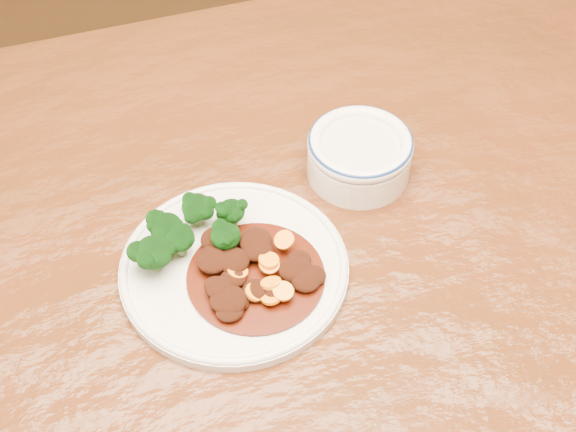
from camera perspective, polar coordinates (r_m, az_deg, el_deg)
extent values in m
cube|color=#4E200D|center=(0.86, 1.32, -3.22)|extent=(1.59, 1.07, 0.04)
cylinder|color=white|center=(0.82, -3.84, -3.79)|extent=(0.23, 0.23, 0.01)
torus|color=white|center=(0.81, -3.86, -3.57)|extent=(0.23, 0.23, 0.01)
cylinder|color=#5B8243|center=(0.83, -7.59, -2.33)|extent=(0.01, 0.01, 0.01)
ellipsoid|color=black|center=(0.81, -7.71, -1.59)|extent=(0.03, 0.03, 0.02)
cylinder|color=#5B8243|center=(0.85, -6.39, -0.14)|extent=(0.01, 0.01, 0.01)
ellipsoid|color=black|center=(0.84, -6.49, 0.64)|extent=(0.03, 0.03, 0.03)
cylinder|color=#5B8243|center=(0.84, -8.52, -1.60)|extent=(0.01, 0.01, 0.01)
ellipsoid|color=black|center=(0.82, -8.66, -0.81)|extent=(0.03, 0.03, 0.03)
cylinder|color=#5B8243|center=(0.82, -4.40, -2.18)|extent=(0.01, 0.01, 0.01)
ellipsoid|color=black|center=(0.81, -4.47, -1.44)|extent=(0.03, 0.03, 0.02)
cylinder|color=#5B8243|center=(0.84, -4.00, -0.38)|extent=(0.01, 0.01, 0.01)
ellipsoid|color=black|center=(0.83, -4.06, 0.35)|extent=(0.03, 0.03, 0.02)
cylinder|color=#5B8243|center=(0.82, -9.38, -3.40)|extent=(0.01, 0.01, 0.01)
ellipsoid|color=black|center=(0.80, -9.55, -2.57)|extent=(0.04, 0.04, 0.03)
cylinder|color=#411206|center=(0.80, -2.30, -4.34)|extent=(0.14, 0.14, 0.00)
ellipsoid|color=black|center=(0.78, -0.97, -5.39)|extent=(0.02, 0.02, 0.01)
ellipsoid|color=black|center=(0.79, 1.27, -4.61)|extent=(0.03, 0.03, 0.01)
ellipsoid|color=black|center=(0.78, -4.70, -6.02)|extent=(0.02, 0.03, 0.01)
ellipsoid|color=black|center=(0.78, -4.16, -6.00)|extent=(0.03, 0.03, 0.02)
ellipsoid|color=black|center=(0.78, -4.19, -5.65)|extent=(0.02, 0.02, 0.01)
ellipsoid|color=black|center=(0.80, -3.88, -3.19)|extent=(0.03, 0.03, 0.02)
ellipsoid|color=black|center=(0.80, 1.76, -4.27)|extent=(0.03, 0.02, 0.01)
ellipsoid|color=black|center=(0.80, -5.38, -3.15)|extent=(0.03, 0.03, 0.02)
ellipsoid|color=black|center=(0.80, -3.69, -3.77)|extent=(0.02, 0.02, 0.01)
ellipsoid|color=black|center=(0.77, -4.16, -6.80)|extent=(0.03, 0.02, 0.01)
ellipsoid|color=black|center=(0.81, -2.18, -2.49)|extent=(0.03, 0.03, 0.02)
ellipsoid|color=black|center=(0.81, -5.49, -2.65)|extent=(0.02, 0.02, 0.01)
ellipsoid|color=black|center=(0.81, 0.78, -3.11)|extent=(0.02, 0.02, 0.01)
ellipsoid|color=black|center=(0.82, -5.10, -1.68)|extent=(0.03, 0.03, 0.02)
ellipsoid|color=black|center=(0.82, -2.60, -2.50)|extent=(0.02, 0.02, 0.01)
ellipsoid|color=black|center=(0.83, -3.86, -1.75)|extent=(0.03, 0.02, 0.01)
ellipsoid|color=black|center=(0.82, -2.31, -1.83)|extent=(0.03, 0.04, 0.02)
ellipsoid|color=black|center=(0.81, -4.18, -3.14)|extent=(0.03, 0.03, 0.01)
ellipsoid|color=black|center=(0.78, -3.45, -6.23)|extent=(0.02, 0.02, 0.01)
ellipsoid|color=black|center=(0.79, -5.20, -4.84)|extent=(0.02, 0.02, 0.01)
ellipsoid|color=black|center=(0.79, -2.33, -5.33)|extent=(0.03, 0.03, 0.01)
ellipsoid|color=black|center=(0.78, -4.88, -5.10)|extent=(0.03, 0.03, 0.01)
ellipsoid|color=black|center=(0.79, -3.90, -4.45)|extent=(0.03, 0.02, 0.01)
ellipsoid|color=black|center=(0.80, 0.53, -3.82)|extent=(0.03, 0.03, 0.02)
cylinder|color=orange|center=(0.80, -1.37, -3.16)|extent=(0.03, 0.03, 0.01)
cylinder|color=orange|center=(0.78, -2.35, -5.43)|extent=(0.03, 0.03, 0.01)
cylinder|color=orange|center=(0.78, -1.22, -4.79)|extent=(0.03, 0.03, 0.02)
cylinder|color=orange|center=(0.81, -0.27, -1.71)|extent=(0.02, 0.02, 0.01)
cylinder|color=orange|center=(0.78, -1.21, -5.75)|extent=(0.03, 0.03, 0.01)
cylinder|color=orange|center=(0.79, -3.61, -3.94)|extent=(0.03, 0.03, 0.01)
cylinder|color=orange|center=(0.78, -0.35, -5.36)|extent=(0.02, 0.02, 0.01)
cylinder|color=orange|center=(0.80, -1.35, -3.46)|extent=(0.03, 0.03, 0.01)
cylinder|color=white|center=(0.90, 5.06, 3.94)|extent=(0.12, 0.12, 0.04)
cylinder|color=beige|center=(0.89, 5.16, 4.97)|extent=(0.09, 0.09, 0.01)
torus|color=white|center=(0.89, 5.17, 5.15)|extent=(0.12, 0.12, 0.02)
torus|color=navy|center=(0.88, 5.19, 5.33)|extent=(0.12, 0.12, 0.01)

